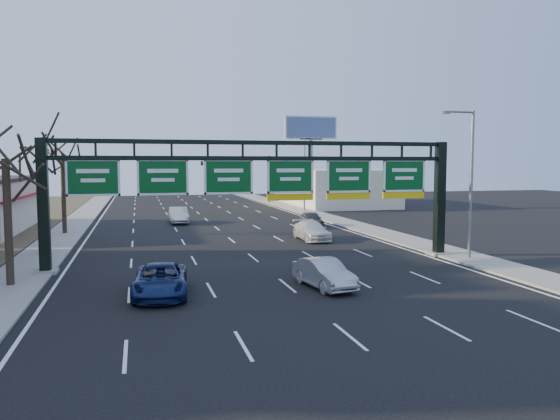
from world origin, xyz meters
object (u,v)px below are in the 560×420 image
object	(u,v)px
car_blue_suv	(160,280)
car_silver_sedan	(324,273)
car_white_wagon	(312,231)
sign_gantry	(263,185)

from	to	relation	value
car_blue_suv	car_silver_sedan	xyz separation A→B (m)	(7.53, -0.35, -0.01)
car_blue_suv	car_white_wagon	distance (m)	19.39
sign_gantry	car_white_wagon	bearing A→B (deg)	56.16
sign_gantry	car_silver_sedan	distance (m)	8.07
car_white_wagon	car_blue_suv	bearing A→B (deg)	-128.43
car_blue_suv	car_silver_sedan	bearing A→B (deg)	1.97
car_silver_sedan	car_blue_suv	bearing A→B (deg)	168.03
sign_gantry	car_white_wagon	distance (m)	11.19
sign_gantry	car_blue_suv	world-z (taller)	sign_gantry
car_blue_suv	car_silver_sedan	world-z (taller)	car_blue_suv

